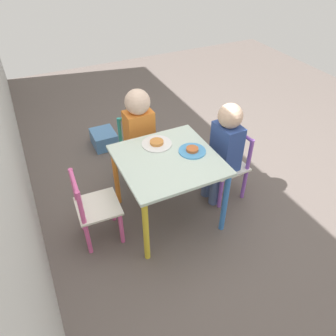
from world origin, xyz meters
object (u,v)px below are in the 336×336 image
at_px(chair_purple, 228,166).
at_px(chair_teal, 138,150).
at_px(plate_front, 192,151).
at_px(chair_pink, 95,209).
at_px(child_front, 225,145).
at_px(storage_bin, 104,139).
at_px(kids_table, 168,168).
at_px(child_right, 140,129).
at_px(plate_right, 157,143).

distance_m(chair_purple, chair_teal, 0.70).
bearing_deg(chair_purple, plate_front, -88.57).
relative_size(chair_teal, chair_pink, 1.00).
bearing_deg(chair_pink, chair_purple, -87.39).
distance_m(child_front, plate_front, 0.27).
height_order(child_front, storage_bin, child_front).
xyz_separation_m(kids_table, plate_front, (-0.00, -0.17, 0.08)).
xyz_separation_m(kids_table, child_right, (0.44, 0.01, 0.04)).
relative_size(chair_pink, storage_bin, 2.13).
distance_m(kids_table, plate_front, 0.19).
bearing_deg(storage_bin, chair_pink, 161.27).
bearing_deg(plate_right, chair_purple, -106.56).
bearing_deg(plate_front, chair_pink, 88.15).
relative_size(child_right, plate_front, 4.42).
bearing_deg(kids_table, child_right, 1.96).
relative_size(chair_teal, plate_right, 2.61).
height_order(plate_right, storage_bin, plate_right).
distance_m(kids_table, child_right, 0.44).
xyz_separation_m(chair_purple, plate_front, (-0.02, 0.32, 0.25)).
bearing_deg(chair_teal, child_front, -48.36).
bearing_deg(child_front, chair_purple, 90.00).
distance_m(chair_teal, child_front, 0.69).
distance_m(chair_purple, plate_front, 0.41).
bearing_deg(plate_front, child_front, -85.53).
bearing_deg(chair_pink, child_right, -46.69).
relative_size(kids_table, chair_purple, 1.18).
bearing_deg(child_right, storage_bin, 100.70).
bearing_deg(plate_front, kids_table, 90.00).
bearing_deg(child_right, child_front, -44.69).
height_order(child_right, plate_front, child_right).
xyz_separation_m(chair_purple, child_front, (-0.00, 0.06, 0.20)).
height_order(child_front, plate_right, child_front).
xyz_separation_m(chair_purple, chair_teal, (0.47, 0.51, 0.00)).
bearing_deg(child_right, kids_table, -90.00).
relative_size(kids_table, plate_front, 3.51).
distance_m(child_right, plate_front, 0.48).
relative_size(chair_purple, storage_bin, 2.13).
distance_m(chair_teal, chair_pink, 0.67).
distance_m(child_right, storage_bin, 0.74).
height_order(chair_purple, plate_front, plate_front).
relative_size(plate_front, plate_right, 0.88).
relative_size(chair_purple, child_right, 0.67).
xyz_separation_m(kids_table, chair_pink, (0.02, 0.49, -0.17)).
distance_m(plate_right, storage_bin, 0.98).
xyz_separation_m(child_front, plate_right, (0.15, 0.43, 0.05)).
xyz_separation_m(chair_purple, child_right, (0.41, 0.51, 0.22)).
xyz_separation_m(chair_pink, child_right, (0.41, -0.48, 0.22)).
xyz_separation_m(kids_table, child_front, (0.02, -0.43, 0.03)).
height_order(chair_pink, child_right, child_right).
relative_size(child_front, plate_front, 4.36).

